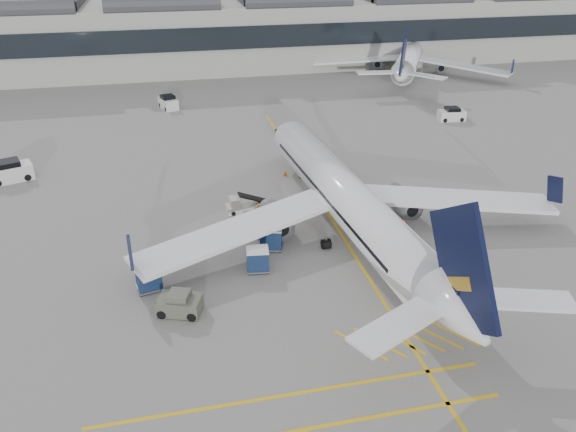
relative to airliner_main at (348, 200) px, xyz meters
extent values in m
plane|color=gray|center=(-10.44, -6.61, -3.04)|extent=(220.00, 220.00, 0.00)
cube|color=#9E9E99|center=(-10.44, 65.39, 2.46)|extent=(200.00, 20.00, 11.00)
cube|color=black|center=(-10.44, 55.19, 3.46)|extent=(200.00, 0.50, 3.60)
cube|color=gold|center=(-0.44, 3.39, -3.03)|extent=(0.25, 60.00, 0.01)
cylinder|color=white|center=(-0.05, 0.67, 0.05)|extent=(6.01, 29.65, 3.69)
cone|color=white|center=(-1.37, 17.30, 0.05)|extent=(3.99, 4.21, 3.69)
cone|color=white|center=(1.30, -16.36, 0.45)|extent=(4.05, 4.99, 3.69)
cube|color=white|center=(-9.23, -1.54, -0.83)|extent=(16.77, 9.66, 0.34)
cube|color=white|center=(9.36, -0.07, -0.83)|extent=(17.05, 7.32, 0.34)
cylinder|color=slate|center=(-5.77, 0.71, -1.52)|extent=(2.33, 3.69, 2.06)
cylinder|color=slate|center=(5.58, 1.60, -1.52)|extent=(2.33, 3.69, 2.06)
cube|color=black|center=(1.25, -15.78, 3.19)|extent=(0.88, 7.47, 8.22)
cylinder|color=black|center=(-0.94, 11.92, -2.73)|extent=(0.32, 0.65, 0.63)
cylinder|color=black|center=(-2.31, -1.98, -2.65)|extent=(0.75, 0.84, 0.79)
cylinder|color=black|center=(2.59, -1.59, -2.65)|extent=(0.75, 0.84, 0.79)
cylinder|color=white|center=(28.10, 51.84, -0.13)|extent=(16.30, 25.98, 3.47)
cone|color=white|center=(35.62, 65.62, -0.13)|extent=(4.81, 4.90, 3.47)
cone|color=white|center=(20.41, 37.74, 0.24)|extent=(5.17, 5.55, 3.47)
cube|color=white|center=(19.74, 54.82, -0.96)|extent=(16.04, 6.15, 0.32)
cube|color=white|center=(35.14, 46.43, -0.96)|extent=(13.20, 13.69, 0.32)
cylinder|color=slate|center=(23.62, 54.81, -1.61)|extent=(3.29, 3.85, 1.94)
cylinder|color=slate|center=(33.03, 49.68, -1.61)|extent=(3.29, 3.85, 1.94)
cube|color=black|center=(20.68, 38.22, 2.82)|extent=(3.61, 6.30, 7.73)
cylinder|color=black|center=(33.19, 61.16, -2.74)|extent=(0.51, 0.64, 0.59)
cylinder|color=black|center=(24.97, 50.92, -2.67)|extent=(0.92, 0.96, 0.74)
cylinder|color=black|center=(29.03, 48.71, -2.67)|extent=(0.92, 0.96, 0.74)
cube|color=#B9B7B0|center=(-7.49, 5.98, -2.72)|extent=(3.58, 1.63, 0.64)
cube|color=black|center=(-6.58, 6.04, -1.99)|extent=(3.17, 1.23, 1.36)
cube|color=#B9B7B0|center=(-8.50, 5.90, -2.08)|extent=(0.91, 1.25, 0.83)
cylinder|color=black|center=(-8.73, 5.24, -2.84)|extent=(0.41, 0.19, 0.40)
cylinder|color=black|center=(-8.82, 6.52, -2.84)|extent=(0.41, 0.19, 0.40)
cylinder|color=black|center=(-6.17, 5.43, -2.84)|extent=(0.41, 0.19, 0.40)
cylinder|color=black|center=(-6.26, 6.71, -2.84)|extent=(0.41, 0.19, 0.40)
cube|color=gray|center=(-6.53, -1.06, -2.85)|extent=(2.17, 1.95, 0.13)
cube|color=#14274E|center=(-6.53, -1.06, -1.99)|extent=(2.00, 1.86, 1.55)
cube|color=silver|center=(-6.53, -1.06, -1.18)|extent=(2.07, 1.92, 0.11)
cylinder|color=black|center=(-7.42, -1.41, -2.92)|extent=(0.26, 0.17, 0.23)
cylinder|color=black|center=(-7.08, -0.28, -2.92)|extent=(0.26, 0.17, 0.23)
cylinder|color=black|center=(-5.99, -1.84, -2.92)|extent=(0.26, 0.17, 0.23)
cylinder|color=black|center=(-5.65, -0.72, -2.92)|extent=(0.26, 0.17, 0.23)
cube|color=gray|center=(-6.40, 1.21, -2.85)|extent=(2.15, 1.92, 0.13)
cube|color=#14274E|center=(-6.40, 1.21, -1.98)|extent=(1.98, 1.83, 1.57)
cube|color=silver|center=(-6.40, 1.21, -1.16)|extent=(2.05, 1.89, 0.11)
cylinder|color=black|center=(-7.28, 0.82, -2.92)|extent=(0.26, 0.16, 0.24)
cylinder|color=black|center=(-6.98, 1.97, -2.92)|extent=(0.26, 0.16, 0.24)
cylinder|color=black|center=(-5.81, 0.45, -2.92)|extent=(0.26, 0.16, 0.24)
cylinder|color=black|center=(-5.52, 1.60, -2.92)|extent=(0.26, 0.16, 0.24)
cube|color=gray|center=(-8.14, -3.94, -2.86)|extent=(1.87, 1.61, 0.12)
cube|color=#14274E|center=(-8.14, -3.94, -2.05)|extent=(1.72, 1.54, 1.46)
cube|color=silver|center=(-8.14, -3.94, -1.28)|extent=(1.77, 1.60, 0.10)
cylinder|color=black|center=(-8.91, -4.41, -2.93)|extent=(0.23, 0.13, 0.22)
cylinder|color=black|center=(-8.77, -3.31, -2.93)|extent=(0.23, 0.13, 0.22)
cylinder|color=black|center=(-7.50, -4.58, -2.93)|extent=(0.23, 0.13, 0.22)
cylinder|color=black|center=(-7.37, -3.47, -2.93)|extent=(0.23, 0.13, 0.22)
cube|color=gray|center=(-15.99, -4.71, -2.85)|extent=(2.02, 1.79, 0.12)
cube|color=#14274E|center=(-15.99, -4.71, -2.03)|extent=(1.86, 1.71, 1.49)
cube|color=silver|center=(-15.99, -4.71, -1.25)|extent=(1.92, 1.77, 0.10)
cylinder|color=black|center=(-16.56, -5.42, -2.93)|extent=(0.24, 0.15, 0.23)
cylinder|color=black|center=(-16.81, -4.32, -2.93)|extent=(0.24, 0.15, 0.23)
cylinder|color=black|center=(-15.16, -5.10, -2.93)|extent=(0.24, 0.15, 0.23)
cylinder|color=black|center=(-15.41, -4.00, -2.93)|extent=(0.24, 0.15, 0.23)
imported|color=orange|center=(-6.71, 3.31, -2.11)|extent=(0.77, 0.80, 1.85)
imported|color=#E64B0C|center=(-6.46, -0.37, -2.04)|extent=(1.10, 0.94, 1.99)
cube|color=#545649|center=(-14.04, -7.88, -2.42)|extent=(3.21, 2.55, 1.12)
cube|color=#545649|center=(-14.04, -7.88, -1.75)|extent=(1.73, 1.73, 0.56)
cylinder|color=black|center=(-15.24, -8.22, -2.73)|extent=(0.69, 0.48, 0.63)
cylinder|color=black|center=(-14.73, -6.85, -2.73)|extent=(0.69, 0.48, 0.63)
cylinder|color=black|center=(-13.34, -8.92, -2.73)|extent=(0.69, 0.48, 0.63)
cylinder|color=black|center=(-12.84, -7.55, -2.73)|extent=(0.69, 0.48, 0.63)
cone|color=#F24C0A|center=(-2.35, 12.98, -2.78)|extent=(0.38, 0.38, 0.52)
cone|color=#F24C0A|center=(5.39, 0.57, -2.79)|extent=(0.36, 0.36, 0.51)
cube|color=silver|center=(-29.44, 17.78, -2.24)|extent=(4.55, 3.31, 1.59)
cube|color=black|center=(-29.44, 17.78, -1.27)|extent=(2.58, 2.51, 0.68)
cylinder|color=black|center=(-27.84, 17.38, -2.70)|extent=(0.73, 0.47, 0.68)
cylinder|color=black|center=(-28.45, 19.09, -2.70)|extent=(0.73, 0.47, 0.68)
cube|color=silver|center=(-13.20, 39.69, -2.34)|extent=(2.83, 3.99, 1.40)
cube|color=black|center=(-13.20, 39.69, -1.49)|extent=(2.18, 2.24, 0.60)
cylinder|color=black|center=(-12.07, 38.80, -2.74)|extent=(0.40, 0.64, 0.60)
cylinder|color=black|center=(-13.59, 38.30, -2.74)|extent=(0.40, 0.64, 0.60)
cylinder|color=black|center=(-12.81, 41.08, -2.74)|extent=(0.40, 0.64, 0.60)
cylinder|color=black|center=(-14.34, 40.59, -2.74)|extent=(0.40, 0.64, 0.60)
cube|color=silver|center=(22.87, 26.07, -2.38)|extent=(3.54, 2.01, 1.32)
cube|color=black|center=(22.87, 26.07, -1.58)|extent=(1.84, 1.76, 0.57)
cylinder|color=black|center=(21.67, 25.43, -2.76)|extent=(0.58, 0.26, 0.57)
cylinder|color=black|center=(21.81, 26.93, -2.76)|extent=(0.58, 0.26, 0.57)
cylinder|color=black|center=(23.92, 25.21, -2.76)|extent=(0.58, 0.26, 0.57)
cylinder|color=black|center=(24.06, 26.71, -2.76)|extent=(0.58, 0.26, 0.57)
camera|label=1|loc=(-13.65, -38.75, 19.79)|focal=35.00mm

